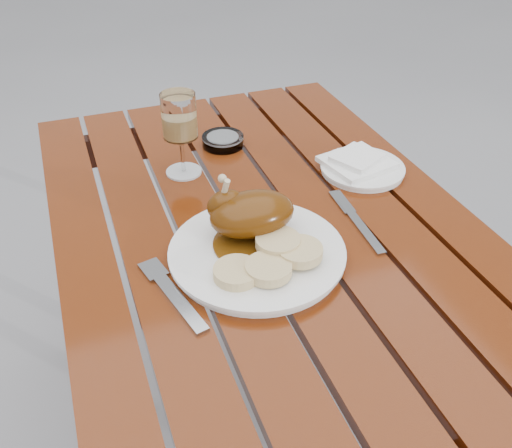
{
  "coord_description": "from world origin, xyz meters",
  "views": [
    {
      "loc": [
        -0.33,
        -0.87,
        1.4
      ],
      "look_at": [
        -0.04,
        -0.06,
        0.78
      ],
      "focal_mm": 40.0,
      "sensor_mm": 36.0,
      "label": 1
    }
  ],
  "objects": [
    {
      "name": "ground",
      "position": [
        0.0,
        0.0,
        0.0
      ],
      "size": [
        60.0,
        60.0,
        0.0
      ],
      "primitive_type": "plane",
      "color": "slate",
      "rests_on": "ground"
    },
    {
      "name": "table",
      "position": [
        0.0,
        0.0,
        0.38
      ],
      "size": [
        0.8,
        1.2,
        0.75
      ],
      "primitive_type": "cube",
      "color": "maroon",
      "rests_on": "ground"
    },
    {
      "name": "dinner_plate",
      "position": [
        -0.06,
        -0.12,
        0.76
      ],
      "size": [
        0.41,
        0.41,
        0.02
      ],
      "primitive_type": "cylinder",
      "rotation": [
        0.0,
        0.0,
        -0.35
      ],
      "color": "white",
      "rests_on": "table"
    },
    {
      "name": "roast_duck",
      "position": [
        -0.05,
        -0.07,
        0.81
      ],
      "size": [
        0.16,
        0.16,
        0.11
      ],
      "color": "#532E09",
      "rests_on": "dinner_plate"
    },
    {
      "name": "bread_dumplings",
      "position": [
        -0.05,
        -0.17,
        0.79
      ],
      "size": [
        0.2,
        0.13,
        0.03
      ],
      "color": "#E3C48A",
      "rests_on": "dinner_plate"
    },
    {
      "name": "wine_glass",
      "position": [
        -0.11,
        0.22,
        0.84
      ],
      "size": [
        0.09,
        0.09,
        0.19
      ],
      "primitive_type": "cylinder",
      "rotation": [
        0.0,
        0.0,
        -0.1
      ],
      "color": "tan",
      "rests_on": "table"
    },
    {
      "name": "side_plate",
      "position": [
        0.27,
        0.09,
        0.76
      ],
      "size": [
        0.19,
        0.19,
        0.02
      ],
      "primitive_type": "cylinder",
      "rotation": [
        0.0,
        0.0,
        0.0
      ],
      "color": "white",
      "rests_on": "table"
    },
    {
      "name": "napkin",
      "position": [
        0.26,
        0.1,
        0.77
      ],
      "size": [
        0.16,
        0.15,
        0.01
      ],
      "primitive_type": "cube",
      "rotation": [
        0.0,
        0.0,
        0.21
      ],
      "color": "white",
      "rests_on": "side_plate"
    },
    {
      "name": "ashtray",
      "position": [
        0.02,
        0.32,
        0.76
      ],
      "size": [
        0.11,
        0.11,
        0.03
      ],
      "primitive_type": "cylinder",
      "rotation": [
        0.0,
        0.0,
        -0.12
      ],
      "color": "#B2B7BC",
      "rests_on": "table"
    },
    {
      "name": "fork",
      "position": [
        -0.22,
        -0.17,
        0.75
      ],
      "size": [
        0.07,
        0.19,
        0.01
      ],
      "primitive_type": "cube",
      "rotation": [
        0.0,
        0.0,
        0.24
      ],
      "color": "gray",
      "rests_on": "table"
    },
    {
      "name": "knife",
      "position": [
        0.17,
        -0.09,
        0.75
      ],
      "size": [
        0.03,
        0.19,
        0.01
      ],
      "primitive_type": "cube",
      "rotation": [
        0.0,
        0.0,
        -0.06
      ],
      "color": "gray",
      "rests_on": "table"
    }
  ]
}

